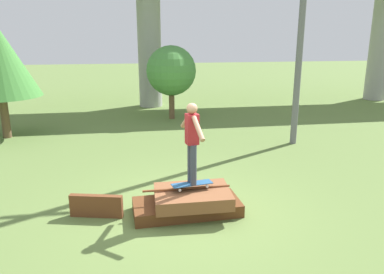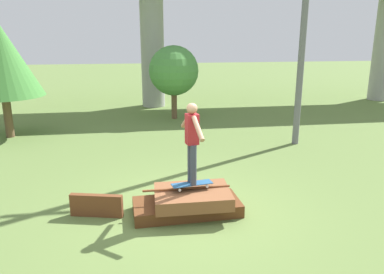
# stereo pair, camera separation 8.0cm
# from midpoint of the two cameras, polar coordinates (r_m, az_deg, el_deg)

# --- Properties ---
(ground_plane) EXTENTS (80.00, 80.00, 0.00)m
(ground_plane) POSITION_cam_midpoint_polar(r_m,az_deg,el_deg) (7.55, -1.11, -11.44)
(ground_plane) COLOR olive
(scrap_pile) EXTENTS (2.12, 1.12, 0.54)m
(scrap_pile) POSITION_cam_midpoint_polar(r_m,az_deg,el_deg) (7.43, -0.72, -9.89)
(scrap_pile) COLOR #5B3319
(scrap_pile) RESTS_ON ground_plane
(scrap_plank_loose) EXTENTS (1.02, 0.37, 0.44)m
(scrap_plank_loose) POSITION_cam_midpoint_polar(r_m,az_deg,el_deg) (7.54, -14.68, -10.14)
(scrap_plank_loose) COLOR brown
(scrap_plank_loose) RESTS_ON ground_plane
(skateboard) EXTENTS (0.82, 0.36, 0.09)m
(skateboard) POSITION_cam_midpoint_polar(r_m,az_deg,el_deg) (7.29, -0.32, -7.17)
(skateboard) COLOR #23517F
(skateboard) RESTS_ON scrap_pile
(skater) EXTENTS (0.29, 1.18, 1.57)m
(skater) POSITION_cam_midpoint_polar(r_m,az_deg,el_deg) (6.98, -0.33, -0.18)
(skater) COLOR #383D4C
(skater) RESTS_ON skateboard
(tree_behind_right) EXTENTS (2.02, 2.02, 3.00)m
(tree_behind_right) POSITION_cam_midpoint_polar(r_m,az_deg,el_deg) (15.44, -3.33, 10.03)
(tree_behind_right) COLOR brown
(tree_behind_right) RESTS_ON ground_plane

